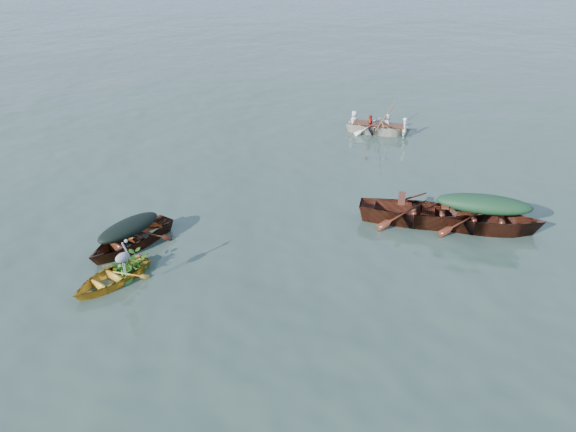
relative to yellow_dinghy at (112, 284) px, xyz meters
name	(u,v)px	position (x,y,z in m)	size (l,w,h in m)	color
ground	(248,279)	(2.47, 2.31, 0.00)	(140.00, 140.00, 0.00)	#374D41
yellow_dinghy	(112,284)	(0.00, 0.00, 0.00)	(1.16, 2.69, 0.69)	gold
dark_covered_boat	(131,247)	(-1.11, 1.39, 0.00)	(1.35, 3.62, 0.90)	#4B2411
green_tarp_boat	(479,230)	(5.86, 8.50, 0.00)	(1.50, 4.84, 1.16)	#4C1E11
open_wooden_boat	(420,223)	(4.35, 7.75, 0.00)	(1.58, 5.07, 1.23)	#502014
rowed_boat	(378,134)	(-0.90, 13.84, 0.00)	(1.15, 3.84, 0.89)	white
dark_tarp_cover	(128,226)	(-1.11, 1.39, 0.65)	(0.74, 1.99, 0.40)	black
green_tarp_cover	(484,204)	(5.86, 8.50, 0.84)	(0.83, 2.66, 0.52)	#173A1F
thwart_benches	(423,204)	(4.35, 7.75, 0.63)	(0.95, 2.54, 0.04)	#4F2112
heron	(123,262)	(0.55, 0.08, 0.81)	(0.28, 0.40, 0.92)	#989AA0
dinghy_weeds	(127,252)	(0.00, 0.55, 0.65)	(0.70, 0.90, 0.60)	#2E701D
rowers	(380,115)	(-0.90, 13.84, 0.82)	(1.04, 2.69, 0.76)	white
oars	(379,123)	(-0.90, 13.84, 0.47)	(2.60, 0.60, 0.06)	olive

